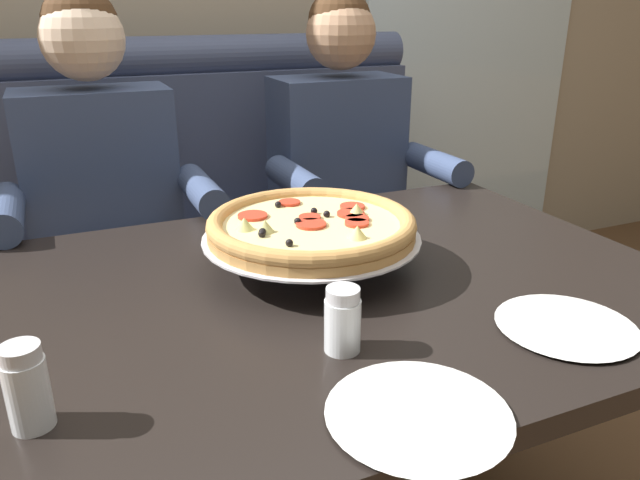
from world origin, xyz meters
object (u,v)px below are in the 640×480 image
dining_table (340,318)px  shaker_pepper_flakes (342,324)px  pizza (312,227)px  plate_near_left (567,323)px  diner_right (351,183)px  plate_near_right (418,410)px  booth_bench (221,262)px  shaker_oregano (28,393)px  diner_left (108,212)px

dining_table → shaker_pepper_flakes: size_ratio=12.59×
pizza → plate_near_left: bearing=-54.3°
diner_right → plate_near_right: (-0.45, -1.09, 0.03)m
pizza → plate_near_right: bearing=-96.9°
pizza → plate_near_right: pizza is taller
shaker_pepper_flakes → booth_bench: bearing=84.9°
diner_right → plate_near_left: (-0.10, -0.99, 0.03)m
diner_right → shaker_pepper_flakes: bearing=-117.2°
dining_table → shaker_oregano: 0.60m
plate_near_left → plate_near_right: 0.36m
booth_bench → plate_near_right: 1.40m
plate_near_left → pizza: bearing=125.7°
plate_near_left → dining_table: bearing=129.6°
plate_near_right → dining_table: bearing=78.3°
diner_left → shaker_oregano: (-0.17, -0.91, 0.07)m
booth_bench → shaker_pepper_flakes: booth_bench is taller
shaker_oregano → diner_left: bearing=79.3°
diner_right → shaker_pepper_flakes: (-0.47, -0.91, 0.07)m
booth_bench → pizza: size_ratio=3.74×
dining_table → plate_near_left: 0.42m
dining_table → booth_bench: bearing=90.0°
shaker_oregano → plate_near_right: 0.48m
diner_left → plate_near_right: 1.13m
shaker_oregano → plate_near_right: (0.45, -0.18, -0.04)m
plate_near_right → diner_left: bearing=104.2°
shaker_oregano → plate_near_right: bearing=-21.5°
diner_left → shaker_oregano: bearing=-100.7°
pizza → shaker_oregano: pizza is taller
diner_left → shaker_pepper_flakes: 0.95m
booth_bench → dining_table: size_ratio=1.23×
shaker_pepper_flakes → shaker_oregano: bearing=-179.0°
plate_near_right → shaker_pepper_flakes: bearing=96.0°
booth_bench → diner_right: size_ratio=1.26×
shaker_pepper_flakes → plate_near_left: size_ratio=0.46×
shaker_pepper_flakes → plate_near_right: shaker_pepper_flakes is taller
pizza → shaker_pepper_flakes: 0.32m
diner_right → diner_left: bearing=180.0°
booth_bench → shaker_oregano: (-0.53, -1.18, 0.38)m
diner_right → shaker_pepper_flakes: diner_right is taller
diner_right → plate_near_left: 1.00m
diner_right → pizza: (-0.39, -0.60, 0.11)m
diner_right → shaker_pepper_flakes: 1.02m
shaker_oregano → plate_near_left: shaker_oregano is taller
diner_left → shaker_oregano: size_ratio=11.17×
booth_bench → plate_near_left: booth_bench is taller
shaker_pepper_flakes → shaker_oregano: 0.43m
pizza → plate_near_right: (-0.06, -0.49, -0.08)m
shaker_pepper_flakes → diner_right: bearing=62.8°
diner_left → diner_right: same height
booth_bench → diner_left: bearing=-143.6°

